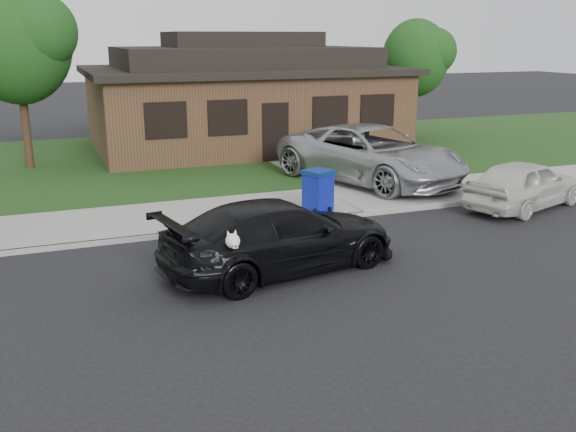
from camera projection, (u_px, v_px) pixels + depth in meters
name	position (u px, v px, depth m)	size (l,w,h in m)	color
ground	(276.00, 280.00, 12.59)	(120.00, 120.00, 0.00)	black
sidewalk	(212.00, 214.00, 17.06)	(60.00, 3.00, 0.12)	gray
curb	(227.00, 229.00, 15.71)	(60.00, 0.12, 0.12)	gray
lawn	(158.00, 161.00, 24.24)	(60.00, 13.00, 0.13)	#193814
driveway	(336.00, 164.00, 23.63)	(4.50, 13.00, 0.14)	gray
sedan	(280.00, 236.00, 12.92)	(5.30, 2.98, 1.45)	black
minivan	(371.00, 154.00, 20.18)	(2.95, 6.39, 1.78)	#A1A3A8
white_compact	(525.00, 184.00, 17.65)	(1.62, 4.03, 1.37)	silver
recycling_bin	(318.00, 190.00, 16.96)	(0.88, 0.88, 1.11)	#0D1990
house	(243.00, 97.00, 26.86)	(12.60, 8.60, 4.65)	#422B1C
tree_0	(22.00, 40.00, 21.43)	(3.78, 3.60, 6.34)	#332114
tree_1	(419.00, 57.00, 28.72)	(3.15, 3.00, 5.25)	#332114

